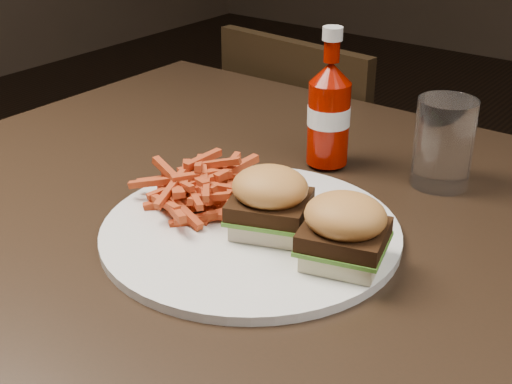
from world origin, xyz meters
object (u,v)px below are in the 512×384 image
Objects in this scene: plate at (251,232)px; tumbler at (443,144)px; chair_far at (337,202)px; dining_table at (335,242)px; ketchup_bottle at (328,123)px.

plate is 0.28m from tumbler.
tumbler reaches higher than chair_far.
dining_table is 0.19m from ketchup_bottle.
dining_table is at bearing 48.17° from plate.
plate is 3.01× the size of ketchup_bottle.
chair_far is at bearing 112.32° from plate.
plate is at bearing 118.17° from chair_far.
chair_far is 0.69m from tumbler.
plate is at bearing -113.99° from tumbler.
tumbler is (0.05, 0.18, 0.08)m from dining_table.
tumbler is at bearing 75.48° from dining_table.
chair_far is 0.80m from plate.
chair_far is 1.09× the size of plate.
dining_table is 3.62× the size of plate.
tumbler is (0.11, 0.25, 0.05)m from plate.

